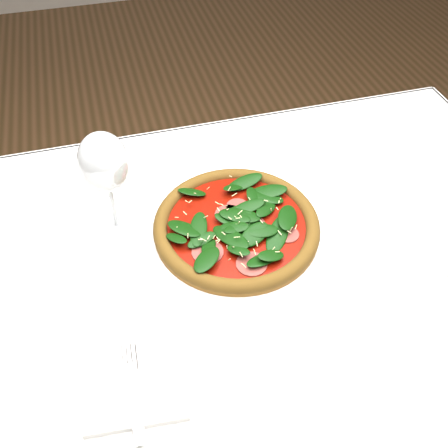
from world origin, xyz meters
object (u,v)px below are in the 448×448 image
object	(u,v)px
plate	(236,231)
napkin	(136,404)
wine_glass	(104,165)
pizza	(237,224)

from	to	relation	value
plate	napkin	xyz separation A→B (m)	(-0.23, -0.28, -0.00)
plate	wine_glass	distance (m)	0.26
plate	pizza	world-z (taller)	pizza
plate	pizza	xyz separation A→B (m)	(0.00, 0.00, 0.02)
wine_glass	napkin	distance (m)	0.38
pizza	wine_glass	world-z (taller)	wine_glass
plate	pizza	size ratio (longest dim) A/B	0.91
wine_glass	pizza	bearing A→B (deg)	-21.03
plate	wine_glass	bearing A→B (deg)	158.97
pizza	plate	bearing A→B (deg)	-90.00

